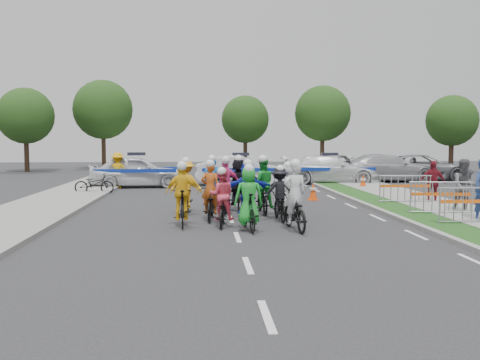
{
  "coord_description": "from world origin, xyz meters",
  "views": [
    {
      "loc": [
        -0.89,
        -13.22,
        2.46
      ],
      "look_at": [
        0.39,
        4.49,
        1.1
      ],
      "focal_mm": 40.0,
      "sensor_mm": 36.0,
      "label": 1
    }
  ],
  "objects": [
    {
      "name": "rider_1",
      "position": [
        0.37,
        0.96,
        0.71
      ],
      "size": [
        0.81,
        1.77,
        1.81
      ],
      "rotation": [
        0.0,
        0.0,
        3.25
      ],
      "color": "black",
      "rests_on": "ground"
    },
    {
      "name": "rider_11",
      "position": [
        0.38,
        5.14,
        0.81
      ],
      "size": [
        1.56,
        1.86,
        1.93
      ],
      "rotation": [
        0.0,
        0.0,
        3.09
      ],
      "color": "black",
      "rests_on": "ground"
    },
    {
      "name": "ground",
      "position": [
        0.0,
        0.0,
        0.0
      ],
      "size": [
        90.0,
        90.0,
        0.0
      ],
      "primitive_type": "plane",
      "color": "#28282B",
      "rests_on": "ground"
    },
    {
      "name": "spectator_1",
      "position": [
        7.72,
        3.61,
        0.91
      ],
      "size": [
        0.99,
        0.83,
        1.82
      ],
      "primitive_type": "imported",
      "rotation": [
        0.0,
        0.0,
        -0.17
      ],
      "color": "#555459",
      "rests_on": "ground"
    },
    {
      "name": "tree_0",
      "position": [
        -14.0,
        28.0,
        4.19
      ],
      "size": [
        4.2,
        4.2,
        6.3
      ],
      "color": "#382619",
      "rests_on": "ground"
    },
    {
      "name": "parked_bike",
      "position": [
        -5.71,
        11.11,
        0.46
      ],
      "size": [
        1.76,
        0.65,
        0.92
      ],
      "primitive_type": "imported",
      "rotation": [
        0.0,
        0.0,
        1.55
      ],
      "color": "black",
      "rests_on": "ground"
    },
    {
      "name": "rider_10",
      "position": [
        -1.4,
        4.5,
        0.73
      ],
      "size": [
        1.05,
        1.85,
        1.87
      ],
      "rotation": [
        0.0,
        0.0,
        3.11
      ],
      "color": "black",
      "rests_on": "ground"
    },
    {
      "name": "barrier_1",
      "position": [
        6.7,
        3.17,
        0.56
      ],
      "size": [
        2.04,
        0.72,
        1.12
      ],
      "primitive_type": null,
      "rotation": [
        0.0,
        0.0,
        -0.11
      ],
      "color": "#A5A8AD",
      "rests_on": "ground"
    },
    {
      "name": "tree_3",
      "position": [
        -9.0,
        32.0,
        4.89
      ],
      "size": [
        4.9,
        4.9,
        7.35
      ],
      "color": "#382619",
      "rests_on": "ground"
    },
    {
      "name": "rider_3",
      "position": [
        -1.44,
        1.84,
        0.71
      ],
      "size": [
        0.94,
        1.78,
        1.85
      ],
      "rotation": [
        0.0,
        0.0,
        3.18
      ],
      "color": "black",
      "rests_on": "ground"
    },
    {
      "name": "rider_5",
      "position": [
        0.52,
        3.05,
        0.78
      ],
      "size": [
        1.49,
        1.78,
        1.85
      ],
      "rotation": [
        0.0,
        0.0,
        3.17
      ],
      "color": "black",
      "rests_on": "ground"
    },
    {
      "name": "sidewalk_left",
      "position": [
        -6.5,
        5.0,
        0.07
      ],
      "size": [
        3.0,
        60.0,
        0.13
      ],
      "primitive_type": "cube",
      "color": "gray",
      "rests_on": "ground"
    },
    {
      "name": "rider_8",
      "position": [
        1.11,
        4.29,
        0.72
      ],
      "size": [
        0.83,
        1.93,
        1.95
      ],
      "rotation": [
        0.0,
        0.0,
        3.17
      ],
      "color": "black",
      "rests_on": "ground"
    },
    {
      "name": "grass_strip",
      "position": [
        5.8,
        5.0,
        0.06
      ],
      "size": [
        1.2,
        60.0,
        0.11
      ],
      "primitive_type": "cube",
      "color": "#164315",
      "rests_on": "ground"
    },
    {
      "name": "cone_1",
      "position": [
        7.13,
        12.75,
        0.34
      ],
      "size": [
        0.4,
        0.4,
        0.7
      ],
      "color": "#F24C0C",
      "rests_on": "ground"
    },
    {
      "name": "rider_7",
      "position": [
        1.81,
        3.41,
        0.69
      ],
      "size": [
        0.82,
        1.74,
        1.77
      ],
      "rotation": [
        0.0,
        0.0,
        3.34
      ],
      "color": "black",
      "rests_on": "ground"
    },
    {
      "name": "curb_right",
      "position": [
        5.1,
        5.0,
        0.06
      ],
      "size": [
        0.2,
        60.0,
        0.12
      ],
      "primitive_type": "cube",
      "color": "gray",
      "rests_on": "ground"
    },
    {
      "name": "barrier_2",
      "position": [
        6.7,
        6.15,
        0.56
      ],
      "size": [
        2.02,
        0.56,
        1.12
      ],
      "primitive_type": null,
      "rotation": [
        0.0,
        0.0,
        -0.03
      ],
      "color": "#A5A8AD",
      "rests_on": "ground"
    },
    {
      "name": "rider_9",
      "position": [
        -0.08,
        4.53,
        0.73
      ],
      "size": [
        0.99,
        1.86,
        1.91
      ],
      "rotation": [
        0.0,
        0.0,
        3.04
      ],
      "color": "black",
      "rests_on": "ground"
    },
    {
      "name": "rider_12",
      "position": [
        -0.52,
        5.67,
        0.63
      ],
      "size": [
        0.74,
        1.9,
        1.91
      ],
      "rotation": [
        0.0,
        0.0,
        3.09
      ],
      "color": "black",
      "rests_on": "ground"
    },
    {
      "name": "police_car_1",
      "position": [
        1.21,
        15.3,
        0.79
      ],
      "size": [
        4.87,
        1.91,
        1.58
      ],
      "primitive_type": "imported",
      "rotation": [
        0.0,
        0.0,
        1.52
      ],
      "color": "silver",
      "rests_on": "ground"
    },
    {
      "name": "civilian_suv",
      "position": [
        12.12,
        17.27,
        0.77
      ],
      "size": [
        5.84,
        3.22,
        1.55
      ],
      "primitive_type": "imported",
      "rotation": [
        0.0,
        0.0,
        1.45
      ],
      "color": "slate",
      "rests_on": "ground"
    },
    {
      "name": "police_car_0",
      "position": [
        -4.19,
        14.37,
        0.82
      ],
      "size": [
        4.93,
        2.33,
        1.63
      ],
      "primitive_type": "imported",
      "rotation": [
        0.0,
        0.0,
        1.66
      ],
      "color": "silver",
      "rests_on": "ground"
    },
    {
      "name": "spectator_2",
      "position": [
        7.84,
        6.35,
        0.82
      ],
      "size": [
        1.02,
        0.57,
        1.65
      ],
      "primitive_type": "imported",
      "rotation": [
        0.0,
        0.0,
        -0.18
      ],
      "color": "maroon",
      "rests_on": "ground"
    },
    {
      "name": "tree_4",
      "position": [
        3.0,
        34.0,
        4.19
      ],
      "size": [
        4.2,
        4.2,
        6.3
      ],
      "color": "#382619",
      "rests_on": "ground"
    },
    {
      "name": "civilian_sedan",
      "position": [
        9.94,
        17.01,
        0.8
      ],
      "size": [
        5.53,
        2.32,
        1.6
      ],
      "primitive_type": "imported",
      "rotation": [
        0.0,
        0.0,
        1.59
      ],
      "color": "#ACACB0",
      "rests_on": "ground"
    },
    {
      "name": "cone_0",
      "position": [
        3.61,
        7.99,
        0.34
      ],
      "size": [
        0.4,
        0.4,
        0.7
      ],
      "color": "#F24C0C",
      "rests_on": "ground"
    },
    {
      "name": "sidewalk_right",
      "position": [
        7.6,
        5.0,
        0.07
      ],
      "size": [
        2.4,
        60.0,
        0.13
      ],
      "primitive_type": "cube",
      "color": "gray",
      "rests_on": "ground"
    },
    {
      "name": "tree_1",
      "position": [
        9.0,
        30.0,
        4.54
      ],
      "size": [
        4.55,
        4.55,
        6.82
      ],
      "color": "#382619",
      "rests_on": "ground"
    },
    {
      "name": "barrier_0",
      "position": [
        6.7,
        1.18,
        0.56
      ],
      "size": [
        2.01,
        0.54,
        1.12
      ],
      "primitive_type": null,
      "rotation": [
        0.0,
        0.0,
        0.02
      ],
      "color": "#A5A8AD",
      "rests_on": "ground"
    },
    {
      "name": "rider_6",
      "position": [
        -0.63,
        2.99,
        0.61
      ],
      "size": [
        0.78,
        1.86,
        1.85
      ],
      "rotation": [
        0.0,
        0.0,
        3.06
      ],
      "color": "black",
      "rests_on": "ground"
    },
    {
      "name": "rider_0",
      "position": [
        1.61,
        0.95,
        0.64
      ],
      "size": [
        0.86,
        1.96,
        1.94
      ],
      "rotation": [
        0.0,
        0.0,
        3.25
      ],
      "color": "black",
      "rests_on": "ground"
    },
    {
      "name": "police_car_2",
      "position": [
        6.18,
        15.85,
        0.78
      ],
      "size": [
        5.57,
        2.78,
        1.55
      ],
      "primitive_type": "imported",
      "rotation": [
        0.0,
        0.0,
        1.45
      ],
      "color": "silver",
      "rests_on": "ground"
    },
    {
      "name": "rider_4",
      "position": [
        1.46,
        2.69,
        0.66
      ],
      "size": [
        0.96,
        1.68,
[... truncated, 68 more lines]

